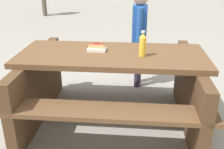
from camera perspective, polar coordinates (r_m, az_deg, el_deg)
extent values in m
plane|color=gray|center=(2.89, 0.00, -9.61)|extent=(30.00, 30.00, 0.00)
cube|color=brown|center=(2.58, 0.00, 4.10)|extent=(1.81, 0.79, 0.05)
cube|color=brown|center=(2.19, -1.33, -8.00)|extent=(1.80, 0.31, 0.04)
cube|color=brown|center=(3.20, 0.90, 2.34)|extent=(1.80, 0.31, 0.04)
cube|color=#4D3520|center=(2.89, -15.61, -2.65)|extent=(0.13, 1.40, 0.70)
cube|color=#4D3520|center=(2.77, 16.33, -3.90)|extent=(0.13, 1.40, 0.70)
cylinder|color=yellow|center=(2.47, 6.57, 5.93)|extent=(0.06, 0.06, 0.18)
cone|color=yellow|center=(2.44, 6.69, 8.40)|extent=(0.06, 0.06, 0.04)
cylinder|color=silver|center=(2.44, 6.72, 9.06)|extent=(0.03, 0.03, 0.02)
cube|color=white|center=(2.63, -3.27, 5.36)|extent=(0.18, 0.11, 0.03)
cube|color=#D8B272|center=(2.62, -3.29, 6.05)|extent=(0.15, 0.06, 0.04)
cylinder|color=maroon|center=(2.61, -3.29, 6.43)|extent=(0.14, 0.03, 0.03)
ellipsoid|color=maroon|center=(2.61, -3.30, 6.68)|extent=(0.07, 0.03, 0.01)
cylinder|color=#3F334C|center=(3.53, 5.56, 1.81)|extent=(0.09, 0.09, 0.58)
cylinder|color=#3F334C|center=(3.65, 5.59, 2.54)|extent=(0.09, 0.09, 0.58)
cube|color=#2659B2|center=(3.44, 5.92, 10.55)|extent=(0.18, 0.19, 0.49)
cylinder|color=#2659B2|center=(3.31, 5.92, 10.51)|extent=(0.07, 0.07, 0.42)
cylinder|color=#2659B2|center=(3.55, 5.95, 11.35)|extent=(0.07, 0.07, 0.42)
cylinder|color=brown|center=(8.71, -14.31, 14.60)|extent=(0.12, 0.12, 0.78)
cylinder|color=brown|center=(8.88, -14.43, 14.74)|extent=(0.12, 0.12, 0.78)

